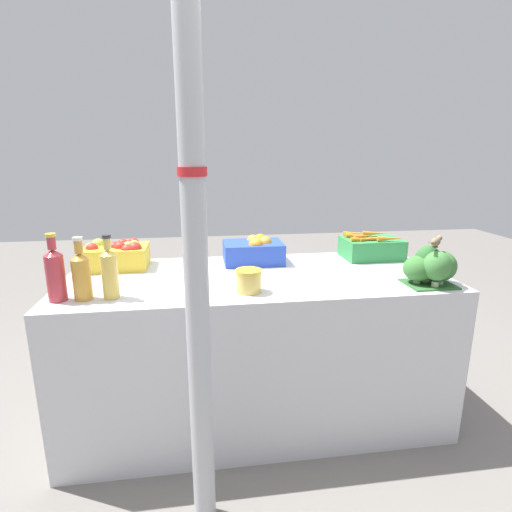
# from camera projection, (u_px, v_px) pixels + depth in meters

# --- Properties ---
(ground_plane) EXTENTS (10.00, 10.00, 0.00)m
(ground_plane) POSITION_uv_depth(u_px,v_px,m) (256.00, 411.00, 2.25)
(ground_plane) COLOR slate
(market_table) EXTENTS (1.92, 0.81, 0.80)m
(market_table) POSITION_uv_depth(u_px,v_px,m) (256.00, 346.00, 2.15)
(market_table) COLOR silver
(market_table) RESTS_ON ground_plane
(support_pole) EXTENTS (0.10, 0.10, 2.53)m
(support_pole) POSITION_uv_depth(u_px,v_px,m) (193.00, 198.00, 1.28)
(support_pole) COLOR #B7BABF
(support_pole) RESTS_ON ground_plane
(apple_crate) EXTENTS (0.33, 0.24, 0.15)m
(apple_crate) POSITION_uv_depth(u_px,v_px,m) (117.00, 254.00, 2.16)
(apple_crate) COLOR gold
(apple_crate) RESTS_ON market_table
(orange_crate) EXTENTS (0.33, 0.24, 0.16)m
(orange_crate) POSITION_uv_depth(u_px,v_px,m) (254.00, 250.00, 2.27)
(orange_crate) COLOR #2847B7
(orange_crate) RESTS_ON market_table
(carrot_crate) EXTENTS (0.33, 0.24, 0.15)m
(carrot_crate) POSITION_uv_depth(u_px,v_px,m) (371.00, 247.00, 2.37)
(carrot_crate) COLOR #2D8442
(carrot_crate) RESTS_ON market_table
(broccoli_pile) EXTENTS (0.25, 0.20, 0.19)m
(broccoli_pile) POSITION_uv_depth(u_px,v_px,m) (432.00, 266.00, 1.87)
(broccoli_pile) COLOR #2D602D
(broccoli_pile) RESTS_ON market_table
(juice_bottle_ruby) EXTENTS (0.08, 0.08, 0.29)m
(juice_bottle_ruby) POSITION_uv_depth(u_px,v_px,m) (55.00, 273.00, 1.66)
(juice_bottle_ruby) COLOR #B2333D
(juice_bottle_ruby) RESTS_ON market_table
(juice_bottle_amber) EXTENTS (0.08, 0.08, 0.27)m
(juice_bottle_amber) POSITION_uv_depth(u_px,v_px,m) (81.00, 274.00, 1.68)
(juice_bottle_amber) COLOR gold
(juice_bottle_amber) RESTS_ON market_table
(juice_bottle_golden) EXTENTS (0.07, 0.07, 0.28)m
(juice_bottle_golden) POSITION_uv_depth(u_px,v_px,m) (110.00, 272.00, 1.69)
(juice_bottle_golden) COLOR gold
(juice_bottle_golden) RESTS_ON market_table
(pickle_jar) EXTENTS (0.12, 0.12, 0.10)m
(pickle_jar) POSITION_uv_depth(u_px,v_px,m) (249.00, 281.00, 1.79)
(pickle_jar) COLOR #DBBC56
(pickle_jar) RESTS_ON market_table
(sparrow_bird) EXTENTS (0.11, 0.09, 0.05)m
(sparrow_bird) POSITION_uv_depth(u_px,v_px,m) (436.00, 241.00, 1.83)
(sparrow_bird) COLOR #4C3D2D
(sparrow_bird) RESTS_ON broccoli_pile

